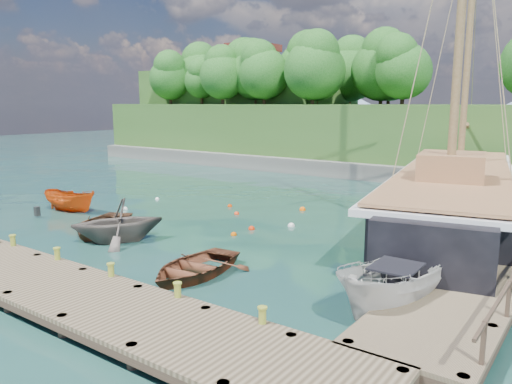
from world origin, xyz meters
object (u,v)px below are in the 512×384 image
rowboat_1 (119,241)px  schooner (453,201)px  rowboat_2 (194,275)px  rowboat_0 (102,232)px  motorboat_orange (71,211)px  cabin_boat_white (394,312)px

rowboat_1 → schooner: size_ratio=0.14×
rowboat_1 → rowboat_2: (5.82, -1.32, 0.00)m
rowboat_0 → schooner: (13.36, 11.44, 1.21)m
rowboat_0 → rowboat_2: (7.85, -1.96, 0.00)m
rowboat_0 → rowboat_1: (2.03, -0.64, 0.00)m
rowboat_2 → motorboat_orange: bearing=159.0°
rowboat_2 → cabin_boat_white: (7.05, 1.09, 0.00)m
rowboat_2 → schooner: bearing=62.8°
cabin_boat_white → rowboat_2: bearing=-159.7°
motorboat_orange → rowboat_0: bearing=-117.1°
rowboat_2 → motorboat_orange: size_ratio=1.14×
rowboat_1 → motorboat_orange: size_ratio=1.07×
rowboat_0 → rowboat_1: rowboat_1 is taller
rowboat_0 → schooner: bearing=13.2°
rowboat_2 → schooner: 14.54m
cabin_boat_white → schooner: (-1.53, 12.31, 1.21)m
rowboat_1 → schooner: 16.61m
rowboat_1 → motorboat_orange: rowboat_1 is taller
rowboat_2 → schooner: size_ratio=0.14×
rowboat_0 → cabin_boat_white: cabin_boat_white is taller
rowboat_1 → rowboat_2: 5.96m
rowboat_0 → rowboat_2: size_ratio=1.07×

